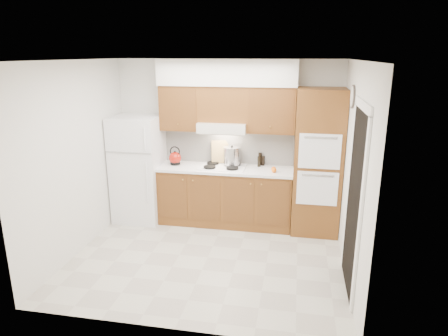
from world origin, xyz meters
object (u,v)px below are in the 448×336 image
fridge (139,169)px  oven_cabinet (318,162)px  kettle (175,158)px  stock_pot (232,156)px

fridge → oven_cabinet: (2.85, 0.03, 0.24)m
fridge → kettle: bearing=7.3°
kettle → stock_pot: size_ratio=0.75×
fridge → kettle: fridge is taller
oven_cabinet → stock_pot: size_ratio=8.16×
stock_pot → oven_cabinet: bearing=-5.9°
fridge → stock_pot: fridge is taller
fridge → oven_cabinet: bearing=0.7°
oven_cabinet → kettle: (-2.24, 0.04, -0.05)m
fridge → stock_pot: (1.51, 0.17, 0.24)m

